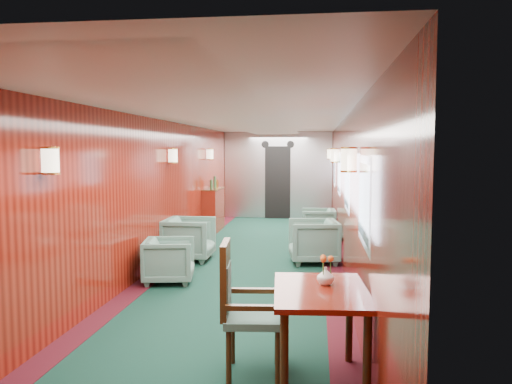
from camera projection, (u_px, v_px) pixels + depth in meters
room at (249, 166)px, 7.96m from camera, size 12.00×12.10×2.40m
bulkhead at (278, 176)px, 13.85m from camera, size 2.98×0.17×2.39m
windows_right at (343, 178)px, 8.04m from camera, size 0.02×8.60×0.80m
wall_sconces at (254, 156)px, 8.51m from camera, size 2.97×7.97×0.25m
dining_table at (321, 304)px, 3.99m from camera, size 0.82×1.11×0.79m
side_chair at (241, 303)px, 4.20m from camera, size 0.55×0.57×1.13m
credenza at (213, 209)px, 11.73m from camera, size 0.35×1.12×1.28m
flower_vase at (326, 276)px, 4.10m from camera, size 0.15×0.15×0.15m
armchair_left_near at (169, 260)px, 7.15m from camera, size 0.81×0.79×0.64m
armchair_left_far at (189, 239)px, 8.59m from camera, size 0.81×0.79×0.74m
armchair_right_near at (313, 241)px, 8.39m from camera, size 0.91×0.89×0.73m
armchair_right_far at (318, 224)px, 10.63m from camera, size 0.74×0.72×0.65m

